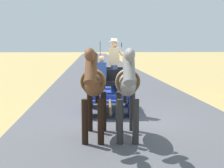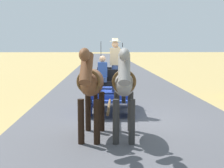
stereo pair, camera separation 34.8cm
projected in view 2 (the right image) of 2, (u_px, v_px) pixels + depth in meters
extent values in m
plane|color=tan|center=(128.00, 118.00, 9.45)|extent=(200.00, 200.00, 0.00)
cube|color=#4C4C51|center=(128.00, 117.00, 9.45)|extent=(6.80, 160.00, 0.01)
cube|color=#1E3899|center=(111.00, 92.00, 10.33)|extent=(1.32, 2.26, 0.12)
cube|color=#1E3899|center=(127.00, 84.00, 10.29)|extent=(0.17, 2.09, 0.44)
cube|color=#1E3899|center=(94.00, 84.00, 10.31)|extent=(0.17, 2.09, 0.44)
cube|color=#1E3899|center=(110.00, 102.00, 9.14)|extent=(1.09, 0.30, 0.08)
cube|color=#1E3899|center=(112.00, 92.00, 11.55)|extent=(0.73, 0.24, 0.06)
cube|color=black|center=(110.00, 84.00, 9.69)|extent=(1.04, 0.41, 0.14)
cube|color=black|center=(110.00, 76.00, 9.84)|extent=(1.02, 0.14, 0.44)
cube|color=black|center=(111.00, 80.00, 10.78)|extent=(1.04, 0.41, 0.14)
cube|color=black|center=(111.00, 73.00, 10.93)|extent=(1.02, 0.14, 0.44)
cylinder|color=#1E3899|center=(131.00, 102.00, 9.58)|extent=(0.15, 0.96, 0.96)
cylinder|color=black|center=(131.00, 102.00, 9.58)|extent=(0.13, 0.22, 0.21)
cylinder|color=#1E3899|center=(90.00, 101.00, 9.61)|extent=(0.15, 0.96, 0.96)
cylinder|color=black|center=(90.00, 101.00, 9.61)|extent=(0.13, 0.22, 0.21)
cylinder|color=#1E3899|center=(129.00, 94.00, 11.11)|extent=(0.15, 0.96, 0.96)
cylinder|color=black|center=(129.00, 94.00, 11.11)|extent=(0.13, 0.22, 0.21)
cylinder|color=#1E3899|center=(94.00, 94.00, 11.13)|extent=(0.15, 0.96, 0.96)
cylinder|color=black|center=(94.00, 94.00, 11.13)|extent=(0.13, 0.22, 0.21)
cylinder|color=brown|center=(109.00, 106.00, 8.16)|extent=(0.18, 2.00, 0.07)
cylinder|color=black|center=(101.00, 62.00, 9.60)|extent=(0.02, 0.02, 1.30)
cylinder|color=#384C7F|center=(115.00, 79.00, 9.94)|extent=(0.22, 0.22, 0.90)
cube|color=tan|center=(115.00, 57.00, 9.85)|extent=(0.35, 0.24, 0.56)
sphere|color=tan|center=(115.00, 44.00, 9.80)|extent=(0.22, 0.22, 0.22)
cylinder|color=beige|center=(115.00, 41.00, 9.78)|extent=(0.36, 0.36, 0.01)
cylinder|color=beige|center=(115.00, 40.00, 9.78)|extent=(0.20, 0.20, 0.10)
cylinder|color=tan|center=(121.00, 51.00, 9.78)|extent=(0.26, 0.09, 0.32)
cube|color=black|center=(122.00, 45.00, 9.73)|extent=(0.02, 0.07, 0.14)
cube|color=#384C7F|center=(102.00, 80.00, 9.55)|extent=(0.30, 0.33, 0.14)
cube|color=#2D4C99|center=(103.00, 70.00, 9.63)|extent=(0.31, 0.22, 0.48)
sphere|color=tan|center=(103.00, 59.00, 9.59)|extent=(0.20, 0.20, 0.20)
ellipsoid|color=gray|center=(124.00, 82.00, 7.26)|extent=(0.66, 1.59, 0.64)
cylinder|color=#272726|center=(132.00, 122.00, 6.82)|extent=(0.15, 0.15, 1.05)
cylinder|color=#272726|center=(116.00, 122.00, 6.83)|extent=(0.15, 0.15, 1.05)
cylinder|color=#272726|center=(131.00, 112.00, 7.90)|extent=(0.15, 0.15, 1.05)
cylinder|color=#272726|center=(117.00, 112.00, 7.91)|extent=(0.15, 0.15, 1.05)
cylinder|color=gray|center=(124.00, 69.00, 6.37)|extent=(0.30, 0.66, 0.73)
ellipsoid|color=gray|center=(124.00, 55.00, 6.12)|extent=(0.26, 0.55, 0.28)
cube|color=#272726|center=(124.00, 67.00, 6.39)|extent=(0.09, 0.51, 0.56)
cylinder|color=#272726|center=(124.00, 90.00, 8.03)|extent=(0.11, 0.11, 0.70)
torus|color=brown|center=(124.00, 82.00, 6.71)|extent=(0.55, 0.11, 0.55)
ellipsoid|color=brown|center=(92.00, 82.00, 7.28)|extent=(0.72, 1.61, 0.64)
cylinder|color=black|center=(97.00, 122.00, 6.83)|extent=(0.15, 0.15, 1.05)
cylinder|color=black|center=(81.00, 122.00, 6.85)|extent=(0.15, 0.15, 1.05)
cylinder|color=black|center=(102.00, 112.00, 7.91)|extent=(0.15, 0.15, 1.05)
cylinder|color=black|center=(88.00, 111.00, 7.94)|extent=(0.15, 0.15, 1.05)
cylinder|color=brown|center=(86.00, 68.00, 6.39)|extent=(0.32, 0.67, 0.73)
ellipsoid|color=brown|center=(85.00, 55.00, 6.14)|extent=(0.27, 0.56, 0.28)
cube|color=black|center=(86.00, 67.00, 6.41)|extent=(0.11, 0.51, 0.56)
cylinder|color=black|center=(96.00, 90.00, 8.05)|extent=(0.11, 0.11, 0.70)
torus|color=brown|center=(89.00, 82.00, 6.73)|extent=(0.55, 0.13, 0.55)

